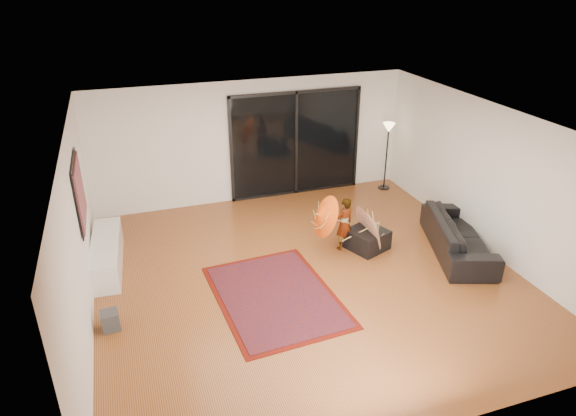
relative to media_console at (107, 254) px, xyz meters
name	(u,v)px	position (x,y,z in m)	size (l,w,h in m)	color
floor	(308,276)	(3.25, -1.42, -0.26)	(7.00, 7.00, 0.00)	#9A542A
ceiling	(311,124)	(3.25, -1.42, 2.44)	(7.00, 7.00, 0.00)	white
wall_back	(253,141)	(3.25, 2.08, 1.09)	(7.00, 7.00, 0.00)	silver
wall_front	(429,341)	(3.25, -4.92, 1.09)	(7.00, 7.00, 0.00)	silver
wall_left	(78,239)	(-0.25, -1.42, 1.09)	(7.00, 7.00, 0.00)	silver
wall_right	(489,179)	(6.75, -1.42, 1.09)	(7.00, 7.00, 0.00)	silver
sliding_door	(296,144)	(4.25, 2.05, 0.94)	(3.06, 0.07, 2.40)	black
painting	(79,192)	(-0.21, -0.42, 1.39)	(0.04, 1.28, 1.08)	black
media_console	(107,254)	(0.00, 0.00, 0.00)	(0.47, 1.87, 0.52)	white
speaker	(110,320)	(0.00, -1.81, -0.12)	(0.25, 0.25, 0.29)	#424244
persian_rug	(275,296)	(2.54, -1.82, -0.25)	(1.98, 2.65, 0.02)	#500D06
sofa	(458,235)	(6.20, -1.50, 0.07)	(2.26, 0.88, 0.66)	black
ottoman	(367,239)	(4.65, -0.86, -0.07)	(0.66, 0.66, 0.38)	black
floor_lamp	(388,137)	(6.35, 1.61, 1.01)	(0.28, 0.28, 1.61)	black
child	(344,224)	(4.23, -0.73, 0.26)	(0.38, 0.25, 1.04)	#999999
parasol_orange	(318,219)	(3.68, -0.78, 0.47)	(0.47, 0.79, 0.84)	#E24A0B
parasol_white	(377,223)	(4.83, -0.88, 0.24)	(0.53, 0.92, 0.94)	white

